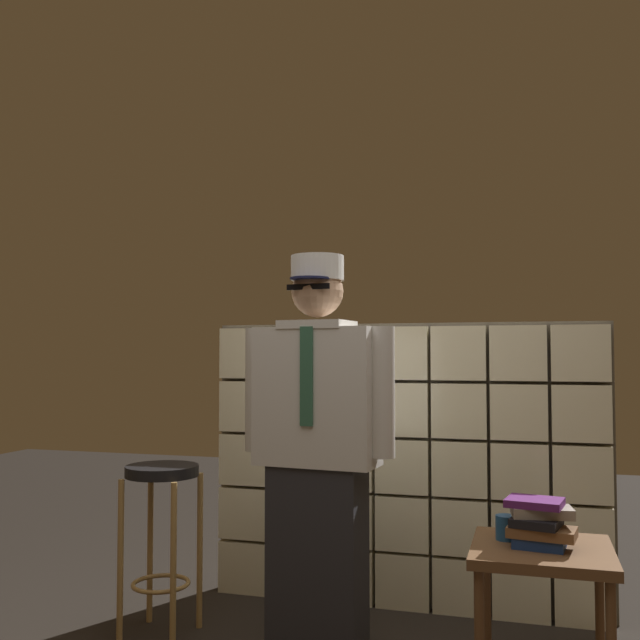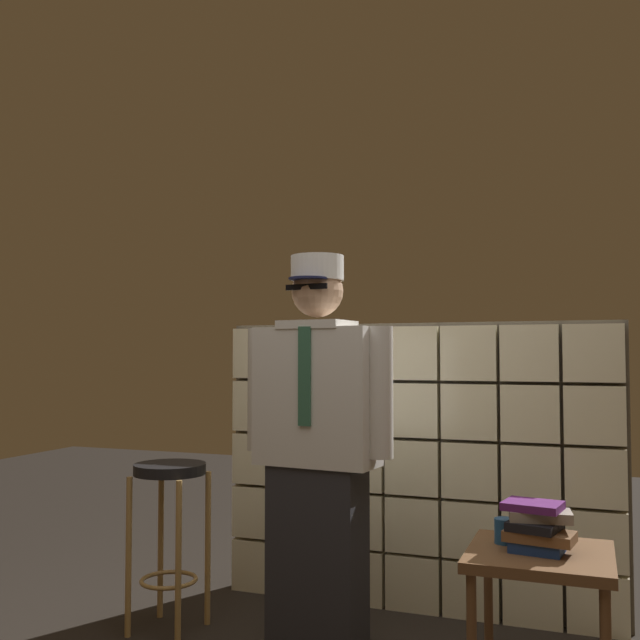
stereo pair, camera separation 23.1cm
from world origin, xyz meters
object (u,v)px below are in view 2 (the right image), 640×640
Objects in this scene: standing_person at (317,448)px; bar_stool at (170,506)px; coffee_mug at (506,531)px; book_stack at (537,526)px; side_table at (540,572)px.

standing_person reaches higher than bar_stool.
coffee_mug is at bearing -3.34° from bar_stool.
bar_stool is 2.85× the size of book_stack.
book_stack is 0.15m from coffee_mug.
standing_person reaches higher than coffee_mug.
book_stack is 2.16× the size of coffee_mug.
bar_stool is 1.70m from side_table.
side_table is (1.69, -0.15, -0.09)m from bar_stool.
book_stack is at bearing -32.00° from coffee_mug.
bar_stool is 1.37× the size of side_table.
coffee_mug is (1.56, -0.09, 0.04)m from bar_stool.
book_stack is (0.90, -0.07, -0.24)m from standing_person.
side_table is 0.19m from coffee_mug.
standing_person is 6.31× the size of book_stack.
side_table is at bearing -25.48° from coffee_mug.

